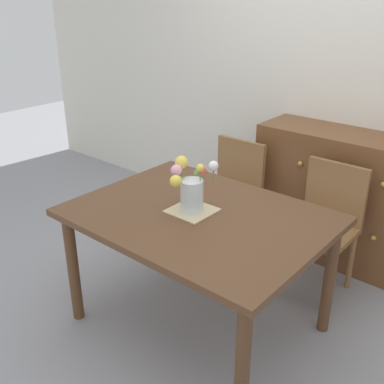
{
  "coord_description": "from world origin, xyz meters",
  "views": [
    {
      "loc": [
        1.46,
        -1.8,
        1.94
      ],
      "look_at": [
        -0.05,
        -0.01,
        0.9
      ],
      "focal_mm": 42.65,
      "sensor_mm": 36.0,
      "label": 1
    }
  ],
  "objects": [
    {
      "name": "back_wall",
      "position": [
        0.0,
        1.6,
        1.4
      ],
      "size": [
        7.0,
        0.1,
        2.8
      ],
      "primitive_type": "cube",
      "color": "silver",
      "rests_on": "ground_plane"
    },
    {
      "name": "dining_table",
      "position": [
        0.0,
        0.0,
        0.68
      ],
      "size": [
        1.42,
        1.07,
        0.78
      ],
      "color": "brown",
      "rests_on": "ground_plane"
    },
    {
      "name": "flower_vase",
      "position": [
        -0.06,
        -0.01,
        0.93
      ],
      "size": [
        0.25,
        0.27,
        0.3
      ],
      "color": "silver",
      "rests_on": "placemat"
    },
    {
      "name": "chair_left",
      "position": [
        -0.39,
        0.88,
        0.52
      ],
      "size": [
        0.42,
        0.42,
        0.9
      ],
      "rotation": [
        0.0,
        0.0,
        3.14
      ],
      "color": "olive",
      "rests_on": "ground_plane"
    },
    {
      "name": "dresser",
      "position": [
        0.36,
        1.33,
        0.5
      ],
      "size": [
        1.4,
        0.47,
        1.0
      ],
      "color": "brown",
      "rests_on": "ground_plane"
    },
    {
      "name": "chair_right",
      "position": [
        0.39,
        0.88,
        0.52
      ],
      "size": [
        0.42,
        0.42,
        0.9
      ],
      "rotation": [
        0.0,
        0.0,
        3.14
      ],
      "color": "olive",
      "rests_on": "ground_plane"
    },
    {
      "name": "ground_plane",
      "position": [
        0.0,
        0.0,
        0.0
      ],
      "size": [
        12.0,
        12.0,
        0.0
      ],
      "primitive_type": "plane",
      "color": "#939399"
    },
    {
      "name": "placemat",
      "position": [
        -0.05,
        -0.01,
        0.78
      ],
      "size": [
        0.24,
        0.24,
        0.01
      ],
      "primitive_type": "cube",
      "color": "#CCB789",
      "rests_on": "dining_table"
    }
  ]
}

